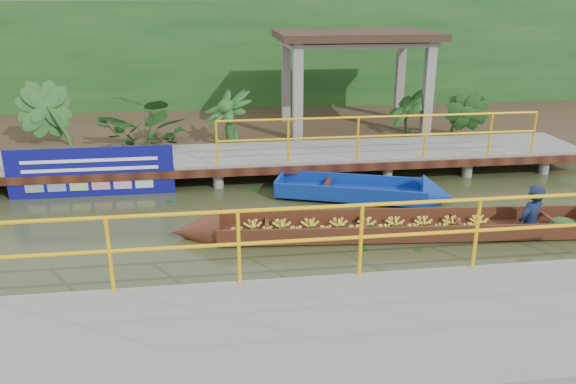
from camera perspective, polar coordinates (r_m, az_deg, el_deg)
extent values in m
plane|color=#2C2F17|center=(10.52, -1.34, -4.06)|extent=(80.00, 80.00, 0.00)
cube|color=#322619|center=(17.57, -4.11, 6.40)|extent=(30.00, 8.00, 0.45)
cube|color=slate|center=(13.64, -3.01, 3.73)|extent=(16.00, 2.00, 0.15)
cube|color=black|center=(12.70, -2.62, 2.17)|extent=(16.00, 0.12, 0.18)
cylinder|color=yellow|center=(12.98, 9.56, 7.57)|extent=(7.50, 0.05, 0.05)
cylinder|color=yellow|center=(13.08, 9.45, 5.64)|extent=(7.50, 0.05, 0.05)
cylinder|color=yellow|center=(13.09, 9.44, 5.43)|extent=(0.05, 0.05, 1.00)
cylinder|color=slate|center=(15.27, -26.34, 2.33)|extent=(0.24, 0.24, 0.55)
cylinder|color=slate|center=(13.24, -20.19, 0.77)|extent=(0.24, 0.24, 0.55)
cylinder|color=slate|center=(14.74, -18.97, 2.76)|extent=(0.24, 0.24, 0.55)
cylinder|color=slate|center=(12.95, -11.54, 1.19)|extent=(0.24, 0.24, 0.55)
cylinder|color=slate|center=(14.47, -11.19, 3.17)|extent=(0.24, 0.24, 0.55)
cylinder|color=slate|center=(12.95, -2.69, 1.59)|extent=(0.24, 0.24, 0.55)
cylinder|color=slate|center=(14.48, -3.26, 3.52)|extent=(0.24, 0.24, 0.55)
cylinder|color=slate|center=(13.27, 5.95, 1.94)|extent=(0.24, 0.24, 0.55)
cylinder|color=slate|center=(14.76, 4.52, 3.81)|extent=(0.24, 0.24, 0.55)
cylinder|color=slate|center=(13.86, 14.02, 2.23)|extent=(0.24, 0.24, 0.55)
cylinder|color=slate|center=(15.30, 11.88, 4.01)|extent=(0.24, 0.24, 0.55)
cylinder|color=slate|center=(14.71, 21.30, 2.45)|extent=(0.24, 0.24, 0.55)
cylinder|color=slate|center=(16.07, 18.64, 4.14)|extent=(0.24, 0.24, 0.55)
cylinder|color=slate|center=(12.95, -2.69, 1.59)|extent=(0.24, 0.24, 0.55)
cube|color=slate|center=(6.96, 11.23, -15.10)|extent=(18.00, 2.40, 0.70)
cylinder|color=yellow|center=(7.31, 9.10, -1.25)|extent=(10.00, 0.05, 0.05)
cylinder|color=yellow|center=(7.48, 8.91, -4.47)|extent=(10.00, 0.05, 0.05)
cylinder|color=yellow|center=(7.50, 8.89, -4.82)|extent=(0.05, 0.05, 1.00)
cube|color=slate|center=(15.08, 1.00, 9.58)|extent=(0.25, 0.25, 2.80)
cube|color=slate|center=(16.02, 14.03, 9.60)|extent=(0.25, 0.25, 2.80)
cube|color=slate|center=(17.42, -0.21, 10.94)|extent=(0.25, 0.25, 2.80)
cube|color=slate|center=(18.24, 11.29, 10.96)|extent=(0.25, 0.25, 2.80)
cube|color=slate|center=(16.44, 6.80, 14.85)|extent=(4.00, 2.60, 0.12)
cube|color=#302118|center=(16.42, 6.83, 15.55)|extent=(4.40, 3.00, 0.20)
cube|color=#154217|center=(19.73, -4.74, 13.07)|extent=(30.00, 0.80, 4.00)
cube|color=#391A0F|center=(10.67, 12.41, -3.88)|extent=(7.17, 1.49, 0.05)
cube|color=#391A0F|center=(11.02, 11.88, -2.37)|extent=(7.10, 0.66, 0.30)
cube|color=#391A0F|center=(10.23, 13.09, -4.22)|extent=(7.10, 0.66, 0.30)
cone|color=#391A0F|center=(10.35, -9.30, -3.99)|extent=(0.96, 0.93, 0.85)
ellipsoid|color=#154217|center=(11.70, 26.06, -2.89)|extent=(0.53, 0.43, 0.23)
imported|color=#0E1833|center=(11.16, 23.83, 0.62)|extent=(0.72, 0.63, 1.66)
cube|color=navy|center=(12.27, 6.45, -0.13)|extent=(3.33, 1.95, 0.11)
cube|color=navy|center=(12.68, 6.67, 1.13)|extent=(3.04, 1.11, 0.32)
cube|color=navy|center=(11.77, 6.25, -0.31)|extent=(3.04, 1.11, 0.32)
cube|color=navy|center=(12.45, -0.87, 0.92)|extent=(0.38, 0.93, 0.32)
cone|color=navy|center=(12.24, 14.92, -0.41)|extent=(0.90, 1.06, 0.89)
cube|color=black|center=(12.26, 4.00, 0.79)|extent=(0.42, 0.94, 0.05)
cube|color=navy|center=(12.88, -19.37, 1.91)|extent=(3.53, 0.03, 1.10)
cube|color=white|center=(12.79, -19.52, 3.03)|extent=(2.87, 0.01, 0.07)
cube|color=white|center=(12.85, -19.42, 2.18)|extent=(2.87, 0.01, 0.07)
imported|color=#154217|center=(15.73, -22.96, 7.01)|extent=(1.21, 1.21, 1.52)
imported|color=#154217|center=(15.27, -13.81, 7.65)|extent=(1.21, 1.21, 1.52)
imported|color=#154217|center=(15.18, -6.22, 8.04)|extent=(1.21, 1.21, 1.52)
imported|color=#154217|center=(16.10, 12.05, 8.38)|extent=(1.21, 1.21, 1.52)
imported|color=#154217|center=(16.66, 16.97, 8.33)|extent=(1.21, 1.21, 1.52)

